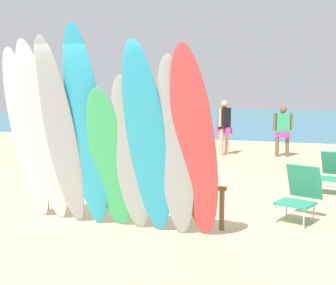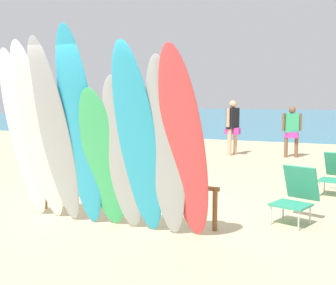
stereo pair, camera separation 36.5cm
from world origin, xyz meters
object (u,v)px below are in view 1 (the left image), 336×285
Objects in this scene: surfboard_red_8 at (195,147)px; surfboard_teal_6 at (147,143)px; beachgoer_strolling at (283,128)px; surfboard_white_1 at (43,136)px; beach_chair_red at (333,171)px; surfboard_white_0 at (27,137)px; surfboard_teal_3 at (86,131)px; surfboard_rack at (127,187)px; surfboard_green_4 at (110,160)px; surfboard_grey_5 at (131,156)px; beachgoer_midbeach at (224,124)px; surfboard_grey_2 at (60,135)px; surfboard_grey_7 at (175,151)px; beach_chair_blue at (300,192)px; beachgoer_photographing at (134,134)px.

surfboard_teal_6 is at bearing -174.70° from surfboard_red_8.
surfboard_teal_6 reaches higher than beachgoer_strolling.
surfboard_white_1 is 3.31× the size of beach_chair_red.
surfboard_white_0 is 1.69× the size of beachgoer_strolling.
surfboard_teal_3 is 1.85× the size of beachgoer_strolling.
surfboard_rack is 1.46× the size of surfboard_green_4.
surfboard_grey_5 is 0.92m from surfboard_red_8.
surfboard_red_8 is 8.32m from beachgoer_midbeach.
surfboard_grey_2 reaches higher than surfboard_teal_6.
surfboard_grey_2 is 1.05m from surfboard_grey_5.
surfboard_teal_3 reaches higher than beach_chair_red.
surfboard_teal_3 is 1.17× the size of surfboard_grey_7.
surfboard_rack is at bearing -120.26° from beachgoer_strolling.
surfboard_teal_3 is at bearing 6.58° from surfboard_grey_2.
surfboard_rack is at bearing 63.75° from surfboard_teal_3.
surfboard_white_1 reaches higher than surfboard_white_0.
surfboard_grey_7 is at bearing -107.19° from beach_chair_red.
surfboard_grey_7 is (0.37, 0.04, -0.09)m from surfboard_teal_6.
beachgoer_midbeach is 2.06× the size of beach_chair_blue.
surfboard_teal_6 is (1.94, -0.10, 0.00)m from surfboard_white_0.
surfboard_grey_7 is at bearing -34.06° from surfboard_rack.
beachgoer_photographing is (-3.07, 4.85, -0.34)m from surfboard_red_8.
surfboard_grey_2 is at bearing 178.09° from surfboard_grey_7.
surfboard_grey_7 reaches higher than beachgoer_strolling.
beachgoer_midbeach reaches higher than beachgoer_strolling.
surfboard_grey_7 is 2.96× the size of beach_chair_red.
surfboard_teal_6 is 1.55× the size of beachgoer_midbeach.
surfboard_rack is 7.82m from beachgoer_strolling.
surfboard_rack is 1.97× the size of beachgoer_strolling.
surfboard_white_1 is (-0.96, -0.70, 0.81)m from surfboard_rack.
surfboard_white_0 is 0.99× the size of surfboard_teal_6.
beach_chair_red is (4.21, 3.63, -0.84)m from surfboard_white_0.
surfboard_white_0 is 4.81m from beachgoer_photographing.
surfboard_teal_3 reaches higher than beachgoer_strolling.
beachgoer_photographing is at bearing 104.67° from surfboard_grey_2.
surfboard_teal_6 is at bearing -111.25° from beach_chair_red.
beach_chair_blue reaches higher than surfboard_rack.
beachgoer_strolling is 4.88m from beach_chair_red.
surfboard_teal_3 reaches higher than surfboard_red_8.
surfboard_grey_5 is 1.42× the size of beachgoer_photographing.
beachgoer_photographing is (-0.51, 4.77, -0.36)m from surfboard_white_0.
beachgoer_strolling is (2.46, 8.37, -0.41)m from surfboard_white_1.
beach_chair_blue is (4.24, -3.30, -0.46)m from beachgoer_photographing.
surfboard_green_4 reaches higher than beachgoer_strolling.
surfboard_teal_6 is 0.38m from surfboard_grey_7.
surfboard_teal_3 reaches higher than surfboard_grey_7.
surfboard_teal_6 is 1.69× the size of beachgoer_photographing.
surfboard_teal_3 is at bearing -2.73° from surfboard_white_1.
surfboard_rack is 1.77× the size of beachgoer_midbeach.
surfboard_grey_5 reaches higher than beach_chair_red.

